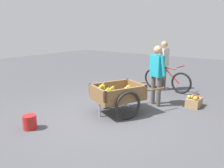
# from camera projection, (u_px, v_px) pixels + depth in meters

# --- Properties ---
(ground_plane) EXTENTS (24.00, 24.00, 0.00)m
(ground_plane) POSITION_uv_depth(u_px,v_px,m) (108.00, 118.00, 4.98)
(ground_plane) COLOR #47474C
(fruit_cart) EXTENTS (1.82, 1.36, 0.74)m
(fruit_cart) POSITION_uv_depth(u_px,v_px,m) (118.00, 95.00, 5.16)
(fruit_cart) COLOR brown
(fruit_cart) RESTS_ON ground
(vendor_person) EXTENTS (0.32, 0.54, 1.54)m
(vendor_person) POSITION_uv_depth(u_px,v_px,m) (157.00, 71.00, 5.60)
(vendor_person) COLOR #4C4742
(vendor_person) RESTS_ON ground
(bicycle) EXTENTS (0.46, 1.66, 0.85)m
(bicycle) POSITION_uv_depth(u_px,v_px,m) (167.00, 80.00, 7.10)
(bicycle) COLOR black
(bicycle) RESTS_ON ground
(cyclist_person) EXTENTS (0.52, 0.24, 1.57)m
(cyclist_person) POSITION_uv_depth(u_px,v_px,m) (163.00, 61.00, 7.06)
(cyclist_person) COLOR #4C4742
(cyclist_person) RESTS_ON ground
(plastic_bucket) EXTENTS (0.27, 0.27, 0.28)m
(plastic_bucket) POSITION_uv_depth(u_px,v_px,m) (30.00, 122.00, 4.40)
(plastic_bucket) COLOR #B21E1E
(plastic_bucket) RESTS_ON ground
(apple_crate) EXTENTS (0.44, 0.32, 0.32)m
(apple_crate) POSITION_uv_depth(u_px,v_px,m) (194.00, 102.00, 5.67)
(apple_crate) COLOR #99754C
(apple_crate) RESTS_ON ground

